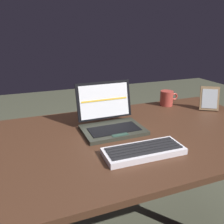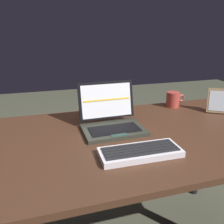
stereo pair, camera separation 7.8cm
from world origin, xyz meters
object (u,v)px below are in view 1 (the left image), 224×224
laptop_front (110,120)px  photo_frame (209,99)px  external_keyboard (144,151)px  coffee_mug (167,98)px

laptop_front → photo_frame: 0.67m
laptop_front → external_keyboard: 0.28m
external_keyboard → photo_frame: size_ratio=2.25×
photo_frame → coffee_mug: (-0.19, 0.17, -0.02)m
external_keyboard → photo_frame: 0.72m
external_keyboard → coffee_mug: bearing=49.0°
coffee_mug → laptop_front: bearing=-154.5°
laptop_front → photo_frame: (0.67, 0.06, 0.03)m
photo_frame → external_keyboard: bearing=-151.9°
external_keyboard → coffee_mug: coffee_mug is taller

